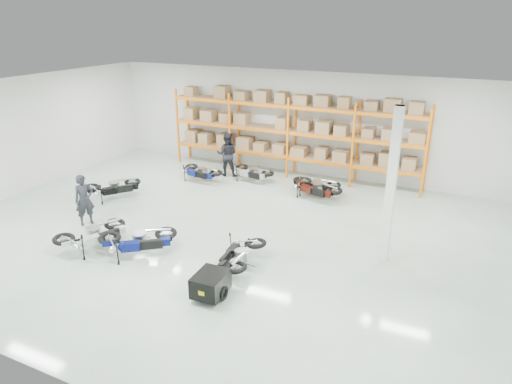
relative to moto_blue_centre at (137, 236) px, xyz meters
The scene contains 14 objects.
room 3.18m from the moto_blue_centre, 58.07° to the left, with size 18.00×18.00×18.00m.
pallet_rack 9.03m from the moto_blue_centre, 80.68° to the left, with size 11.28×0.98×3.62m.
structural_column 7.39m from the moto_blue_centre, 22.92° to the left, with size 0.25×0.25×4.50m, color white.
moto_blue_centre is the anchor object (origin of this frame).
moto_silver_left 1.50m from the moto_blue_centre, 169.93° to the right, with size 0.85×1.92×1.17m, color #B7B8BE, non-canonical shape.
moto_black_far_left 4.95m from the moto_blue_centre, 139.56° to the left, with size 0.83×1.88×1.15m, color black, non-canonical shape.
moto_touring_right 3.13m from the moto_blue_centre, 11.05° to the left, with size 0.78×1.77×1.08m, color black, non-canonical shape.
trailer 3.23m from the moto_blue_centre, 18.05° to the right, with size 0.82×1.56×0.65m.
moto_back_a 6.60m from the moto_blue_centre, 105.75° to the left, with size 0.76×1.71×1.05m, color navy, non-canonical shape.
moto_back_b 7.28m from the moto_blue_centre, 88.22° to the left, with size 0.74×1.66×1.01m, color #ABB0B5, non-canonical shape.
moto_back_c 7.63m from the moto_blue_centre, 65.34° to the left, with size 0.75×1.68×1.03m, color black, non-canonical shape.
moto_back_d 7.33m from the moto_blue_centre, 63.04° to the left, with size 0.80×1.81×1.10m, color #3E100C, non-canonical shape.
person_left 3.14m from the moto_blue_centre, 161.89° to the left, with size 0.64×0.42×1.75m, color #212129.
person_back 7.59m from the moto_blue_centre, 98.18° to the left, with size 0.94×0.73×1.93m, color black.
Camera 1 is at (6.83, -11.70, 6.65)m, focal length 32.00 mm.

